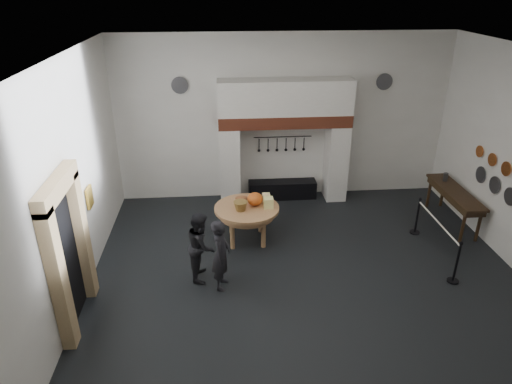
{
  "coord_description": "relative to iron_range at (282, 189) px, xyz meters",
  "views": [
    {
      "loc": [
        -1.71,
        -7.94,
        5.71
      ],
      "look_at": [
        -0.95,
        1.29,
        1.35
      ],
      "focal_mm": 32.0,
      "sensor_mm": 36.0,
      "label": 1
    }
  ],
  "objects": [
    {
      "name": "wall_left",
      "position": [
        -4.5,
        -3.72,
        2.0
      ],
      "size": [
        0.02,
        8.0,
        4.5
      ],
      "primitive_type": "cube",
      "color": "silver",
      "rests_on": "floor"
    },
    {
      "name": "copper_pan_b",
      "position": [
        4.46,
        -2.97,
        1.7
      ],
      "size": [
        0.03,
        0.32,
        0.32
      ],
      "primitive_type": "cylinder",
      "rotation": [
        0.0,
        1.57,
        0.0
      ],
      "color": "#C6662D",
      "rests_on": "wall_right"
    },
    {
      "name": "ceiling",
      "position": [
        0.0,
        -3.72,
        4.25
      ],
      "size": [
        9.0,
        8.0,
        0.02
      ],
      "primitive_type": "cube",
      "color": "silver",
      "rests_on": "wall_back"
    },
    {
      "name": "visitor_far",
      "position": [
        -2.18,
        -3.61,
        0.49
      ],
      "size": [
        0.6,
        0.75,
        1.48
      ],
      "primitive_type": "imported",
      "rotation": [
        0.0,
        0.0,
        1.51
      ],
      "color": "black",
      "rests_on": "floor"
    },
    {
      "name": "copper_pan_d",
      "position": [
        4.46,
        -1.87,
        1.7
      ],
      "size": [
        0.03,
        0.28,
        0.28
      ],
      "primitive_type": "cylinder",
      "rotation": [
        0.0,
        1.57,
        0.0
      ],
      "color": "#C6662D",
      "rests_on": "wall_right"
    },
    {
      "name": "cheese_block_big",
      "position": [
        -0.65,
        -2.28,
        0.74
      ],
      "size": [
        0.22,
        0.22,
        0.24
      ],
      "primitive_type": "cube",
      "color": "#FBF896",
      "rests_on": "work_table"
    },
    {
      "name": "chimney_hood",
      "position": [
        0.0,
        -0.07,
        2.67
      ],
      "size": [
        3.5,
        0.7,
        0.9
      ],
      "primitive_type": "cube",
      "color": "silver",
      "rests_on": "hearth_brick_band"
    },
    {
      "name": "door_lintel",
      "position": [
        -4.38,
        -4.72,
        2.4
      ],
      "size": [
        0.22,
        1.7,
        0.3
      ],
      "primitive_type": "cube",
      "color": "tan",
      "rests_on": "door_jamb_near"
    },
    {
      "name": "wicker_basket",
      "position": [
        -1.3,
        -2.38,
        0.73
      ],
      "size": [
        0.41,
        0.41,
        0.22
      ],
      "primitive_type": "cone",
      "rotation": [
        3.14,
        0.0,
        0.34
      ],
      "color": "olive",
      "rests_on": "work_table"
    },
    {
      "name": "pewter_plate_mid",
      "position": [
        4.46,
        -2.72,
        1.2
      ],
      "size": [
        0.03,
        0.4,
        0.4
      ],
      "primitive_type": "cylinder",
      "rotation": [
        0.0,
        1.57,
        0.0
      ],
      "color": "#4C4C51",
      "rests_on": "wall_right"
    },
    {
      "name": "barrier_rope",
      "position": [
        3.0,
        -3.26,
        0.6
      ],
      "size": [
        0.04,
        2.0,
        0.04
      ],
      "primitive_type": "cylinder",
      "rotation": [
        1.57,
        0.0,
        0.0
      ],
      "color": "silver",
      "rests_on": "barrier_post_near"
    },
    {
      "name": "side_table",
      "position": [
        4.1,
        -1.81,
        0.62
      ],
      "size": [
        0.55,
        2.2,
        0.06
      ],
      "primitive_type": "cube",
      "color": "#332312",
      "rests_on": "floor"
    },
    {
      "name": "copper_pan_c",
      "position": [
        4.46,
        -2.42,
        1.7
      ],
      "size": [
        0.03,
        0.3,
        0.3
      ],
      "primitive_type": "cylinder",
      "rotation": [
        0.0,
        1.57,
        0.0
      ],
      "color": "#C6662D",
      "rests_on": "wall_right"
    },
    {
      "name": "door_recess",
      "position": [
        -4.47,
        -4.72,
        1.0
      ],
      "size": [
        0.04,
        1.1,
        2.5
      ],
      "primitive_type": "cube",
      "color": "black",
      "rests_on": "floor"
    },
    {
      "name": "utensil_rail",
      "position": [
        0.0,
        0.2,
        1.5
      ],
      "size": [
        1.6,
        0.02,
        0.02
      ],
      "primitive_type": "cylinder",
      "rotation": [
        0.0,
        1.57,
        0.0
      ],
      "color": "black",
      "rests_on": "wall_back"
    },
    {
      "name": "pewter_jug",
      "position": [
        4.1,
        -1.21,
        0.76
      ],
      "size": [
        0.12,
        0.12,
        0.22
      ],
      "primitive_type": "cylinder",
      "color": "#46464A",
      "rests_on": "side_table"
    },
    {
      "name": "pewter_plate_left",
      "position": [
        4.46,
        -3.32,
        1.2
      ],
      "size": [
        0.03,
        0.4,
        0.4
      ],
      "primitive_type": "cylinder",
      "rotation": [
        0.0,
        1.57,
        0.0
      ],
      "color": "#4C4C51",
      "rests_on": "wall_right"
    },
    {
      "name": "visitor_near",
      "position": [
        -1.78,
        -4.01,
        0.5
      ],
      "size": [
        0.45,
        0.61,
        1.51
      ],
      "primitive_type": "imported",
      "rotation": [
        0.0,
        0.0,
        1.39
      ],
      "color": "black",
      "rests_on": "floor"
    },
    {
      "name": "hearth_brick_band",
      "position": [
        0.0,
        -0.07,
        2.06
      ],
      "size": [
        3.5,
        0.72,
        0.32
      ],
      "primitive_type": "cube",
      "color": "#9E442B",
      "rests_on": "chimney_pier_left"
    },
    {
      "name": "pumpkin",
      "position": [
        -0.95,
        -2.13,
        0.78
      ],
      "size": [
        0.36,
        0.36,
        0.31
      ],
      "primitive_type": "ellipsoid",
      "color": "orange",
      "rests_on": "work_table"
    },
    {
      "name": "floor",
      "position": [
        0.0,
        -3.72,
        -0.25
      ],
      "size": [
        9.0,
        8.0,
        0.02
      ],
      "primitive_type": "cube",
      "color": "black",
      "rests_on": "ground"
    },
    {
      "name": "barrier_post_near",
      "position": [
        3.0,
        -4.26,
        0.2
      ],
      "size": [
        0.05,
        0.05,
        0.9
      ],
      "primitive_type": "cylinder",
      "color": "black",
      "rests_on": "floor"
    },
    {
      "name": "bread_loaf",
      "position": [
        -1.25,
        -1.88,
        0.69
      ],
      "size": [
        0.31,
        0.18,
        0.13
      ],
      "primitive_type": "ellipsoid",
      "color": "#995C36",
      "rests_on": "work_table"
    },
    {
      "name": "wall_plaque",
      "position": [
        -4.45,
        -2.92,
        1.35
      ],
      "size": [
        0.05,
        0.34,
        0.44
      ],
      "primitive_type": "cube",
      "color": "gold",
      "rests_on": "wall_left"
    },
    {
      "name": "chimney_pier_left",
      "position": [
        -1.48,
        -0.07,
        0.82
      ],
      "size": [
        0.55,
        0.7,
        2.15
      ],
      "primitive_type": "cube",
      "color": "silver",
      "rests_on": "floor"
    },
    {
      "name": "pewter_plate_right",
      "position": [
        4.46,
        -2.12,
        1.2
      ],
      "size": [
        0.03,
        0.4,
        0.4
      ],
      "primitive_type": "cylinder",
      "rotation": [
        0.0,
        1.57,
        0.0
      ],
      "color": "#4C4C51",
      "rests_on": "wall_right"
    },
    {
      "name": "work_table",
      "position": [
        -1.15,
        -2.23,
        0.59
      ],
      "size": [
        1.93,
        1.93,
        0.07
      ],
      "primitive_type": "cylinder",
      "rotation": [
        0.0,
        0.0,
        0.34
      ],
      "color": "tan",
      "rests_on": "floor"
    },
    {
      "name": "chimney_pier_right",
      "position": [
        1.48,
        -0.07,
        0.82
      ],
      "size": [
        0.55,
        0.7,
        2.15
      ],
      "primitive_type": "cube",
      "color": "silver",
      "rests_on": "floor"
    },
    {
      "name": "pewter_plate_back_left",
      "position": [
        -2.7,
        0.24,
        2.95
      ],
      "size": [
        0.44,
        0.03,
        0.44
      ],
      "primitive_type": "cylinder",
      "rotation": [
        1.57,
        0.0,
        0.0
      ],
      "color": "#4C4C51",
      "rests_on": "wall_back"
    },
    {
      "name": "wall_back",
      "position": [
        0.0,
        0.28,
        2.0
      ],
      "size": [
        9.0,
        0.02,
        4.5
      ],
      "primitive_type": "cube",
      "color": "silver",
      "rests_on": "floor"
    },
    {
      "name": "iron_range",
      "position": [
        0.0,
        0.0,
        0.0
      ],
      "size": [
        1.9,
        0.45,
        0.5
      ],
      "primitive_type": "cube",
      "color": "black",
      "rests_on": "floor"
    },
    {
      "name": "pewter_plate_back_right",
      "position": [
        2.7,
        0.24,
        2.95
      ],
      "size": [
        0.44,
        0.03,
        0.44
      ],
      "primitive_type": "cylinder",
      "rotation": [
        1.57,
        0.0,
        0.0
      ],
      "color": "#4C4C51",
      "rests_on": "wall_back"
    },
    {
      "name": "cheese_block_small",
      "position": [
        -0.67,
        -1.98,
        0.72
      ],
      "size": [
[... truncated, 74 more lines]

